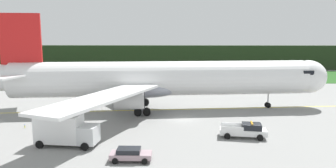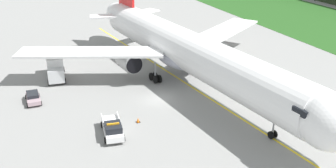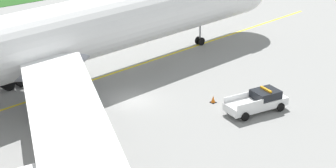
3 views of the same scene
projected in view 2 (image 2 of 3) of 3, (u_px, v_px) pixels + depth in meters
The scene contains 8 objects.
ground at pixel (158, 99), 55.31m from camera, with size 320.00×320.00×0.00m, color gray.
taxiway_centerline_main at pixel (188, 84), 60.38m from camera, with size 77.86×0.30×0.01m, color yellow.
airliner at pixel (186, 50), 58.84m from camera, with size 59.46×45.64×15.93m.
ops_pickup_truck at pixel (113, 128), 45.71m from camera, with size 5.84×2.85×1.94m.
catering_truck at pixel (55, 67), 62.11m from camera, with size 7.17×3.29×3.71m.
staff_car at pixel (33, 97), 54.23m from camera, with size 4.14×1.95×1.30m.
apron_cone at pixel (138, 120), 48.86m from camera, with size 0.50×0.50×0.62m.
taxiway_edge_light_west at pixel (89, 57), 71.88m from camera, with size 0.12×0.12×0.49m.
Camera 2 is at (47.22, -17.55, 22.98)m, focal length 42.52 mm.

